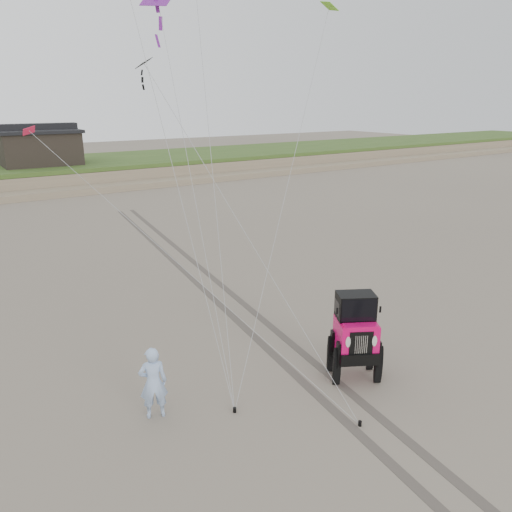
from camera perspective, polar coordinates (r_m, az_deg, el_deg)
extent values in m
plane|color=#6B6054|center=(12.85, 4.21, -15.25)|extent=(160.00, 160.00, 0.00)
cube|color=#7A6B54|center=(47.33, -25.84, 8.13)|extent=(160.00, 12.00, 1.40)
cube|color=#2D4719|center=(47.22, -25.98, 9.14)|extent=(160.00, 12.00, 0.35)
cube|color=#7A6B54|center=(41.04, -24.29, 6.51)|extent=(160.00, 3.50, 0.50)
cube|color=black|center=(46.43, -23.56, 11.18)|extent=(6.00, 5.00, 2.60)
cube|color=black|center=(46.33, -23.77, 12.92)|extent=(6.40, 5.40, 0.25)
cube|color=black|center=(46.31, -23.83, 13.38)|extent=(6.40, 1.20, 0.50)
imported|color=#96B4E8|center=(11.76, -11.67, -13.99)|extent=(0.73, 0.59, 1.73)
cube|color=red|center=(17.91, -24.52, 12.90)|extent=(0.40, 0.30, 0.32)
cube|color=#7CE328|center=(19.17, 8.38, 26.42)|extent=(0.56, 0.74, 0.39)
cube|color=black|center=(15.55, -12.71, 20.71)|extent=(0.36, 0.61, 0.31)
cylinder|color=black|center=(12.10, -2.45, -17.17)|extent=(0.08, 0.08, 0.12)
cylinder|color=black|center=(11.91, 11.79, -18.22)|extent=(0.08, 0.08, 0.12)
cube|color=#4C443D|center=(19.70, -6.59, -3.28)|extent=(4.42, 29.74, 0.01)
cube|color=#4C443D|center=(20.06, -4.56, -2.84)|extent=(4.42, 29.74, 0.01)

